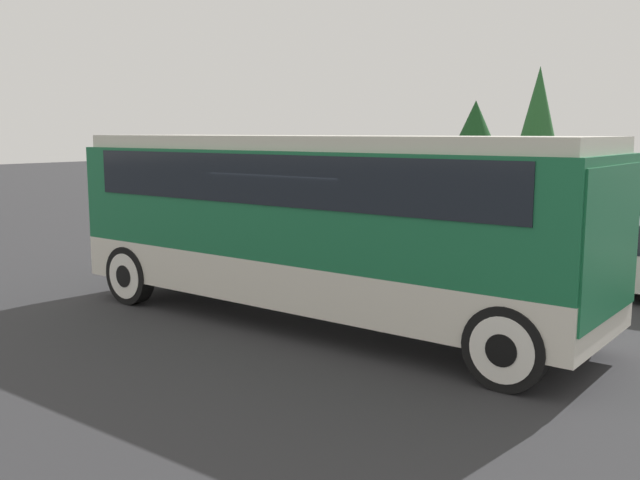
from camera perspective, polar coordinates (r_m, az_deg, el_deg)
ground_plane at (r=11.92m, az=0.00°, el=-6.58°), size 120.00×120.00×0.00m
tour_bus at (r=11.51m, az=0.38°, el=2.25°), size 9.16×2.52×3.07m
tree_left at (r=31.85m, az=12.29°, el=8.09°), size 2.76×2.76×4.48m
tree_center at (r=35.52m, az=17.06°, el=9.37°), size 2.24×2.24×6.17m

